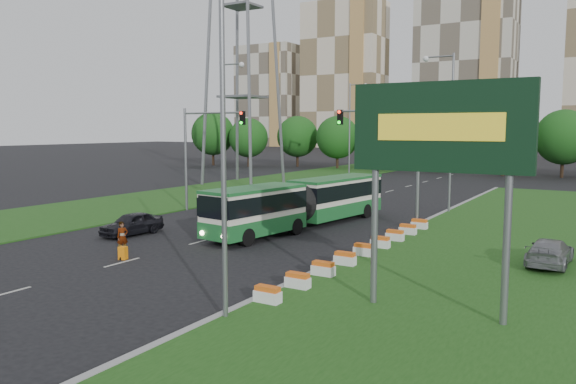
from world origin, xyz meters
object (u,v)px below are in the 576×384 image
Objects in this scene: traffic_mast_left at (202,143)px; articulated_bus at (302,203)px; billboard at (440,137)px; car_median at (550,252)px; car_left_far at (231,203)px; traffic_mast_median at (394,145)px; pedestrian at (122,237)px; car_left_near at (132,224)px; shopping_trolley at (123,253)px.

articulated_bus is at bearing -12.08° from traffic_mast_left.
articulated_bus is at bearing 134.30° from billboard.
car_median is (25.24, -5.59, -4.58)m from traffic_mast_left.
traffic_mast_left reaches higher than car_left_far.
traffic_mast_median is 4.90× the size of pedestrian.
billboard is 21.53m from car_left_near.
traffic_mast_left is 1.87× the size of car_median.
articulated_bus is at bearing -9.41° from car_left_far.
traffic_mast_median and traffic_mast_left have the same top height.
shopping_trolley is (-8.21, -15.54, -5.03)m from traffic_mast_median.
articulated_bus is 24.90× the size of shopping_trolley.
car_left_far is at bearing -176.26° from traffic_mast_median.
traffic_mast_left is 16.88m from shopping_trolley.
billboard is at bearing -33.55° from traffic_mast_left.
traffic_mast_left reaches higher than car_median.
car_left_far is 15.35m from shopping_trolley.
billboard is 16.74m from shopping_trolley.
traffic_mast_median reaches higher than shopping_trolley.
pedestrian reaches higher than car_left_far.
car_median is at bearing 11.12° from shopping_trolley.
traffic_mast_left is (-15.16, -1.00, 0.00)m from traffic_mast_median.
articulated_bus reaches higher than pedestrian.
billboard is 1.97× the size of car_left_near.
car_median reaches higher than car_left_near.
articulated_bus is 3.77× the size of car_median.
articulated_bus is (-5.06, -3.16, -3.73)m from traffic_mast_median.
traffic_mast_median is 15.19m from traffic_mast_left.
traffic_mast_left reaches higher than pedestrian.
shopping_trolley is at bearing -43.05° from car_left_near.
traffic_mast_median is 1.97× the size of car_left_near.
articulated_bus reaches higher than shopping_trolley.
car_left_far is (-12.53, -0.82, -4.55)m from traffic_mast_median.
pedestrian is (5.72, -13.41, -4.53)m from traffic_mast_left.
traffic_mast_left is at bearing -168.08° from car_left_far.
billboard is at bearing -71.35° from pedestrian.
shopping_trolley is (-15.68, 0.47, -5.84)m from billboard.
traffic_mast_median is 12.37× the size of shopping_trolley.
car_left_far is 2.99× the size of pedestrian.
car_left_near is 6.28× the size of shopping_trolley.
shopping_trolley is at bearing -117.85° from traffic_mast_median.
shopping_trolley is at bearing -108.46° from pedestrian.
traffic_mast_median reaches higher than pedestrian.
car_median is 2.61× the size of pedestrian.
shopping_trolley is (-18.29, -8.95, -0.45)m from car_median.
car_left_near is at bearing 65.02° from pedestrian.
shopping_trolley is (6.95, -14.54, -5.03)m from traffic_mast_left.
articulated_bus is (10.09, -2.16, -3.73)m from traffic_mast_left.
shopping_trolley is at bearing 27.97° from car_median.
pedestrian is at bearing -69.19° from car_left_far.
car_left_near is 9.88m from car_left_far.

